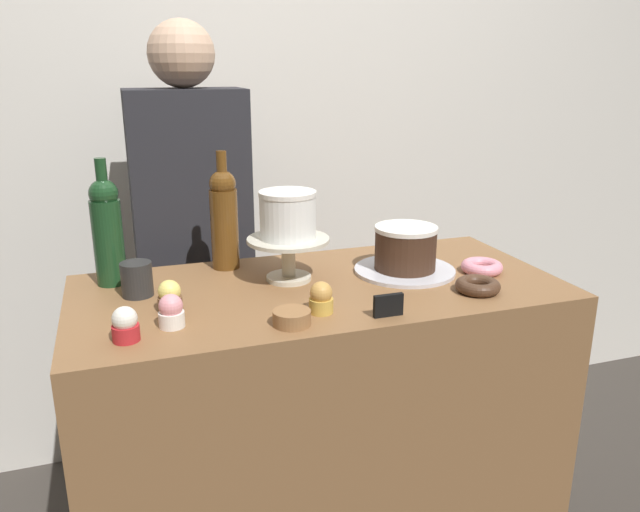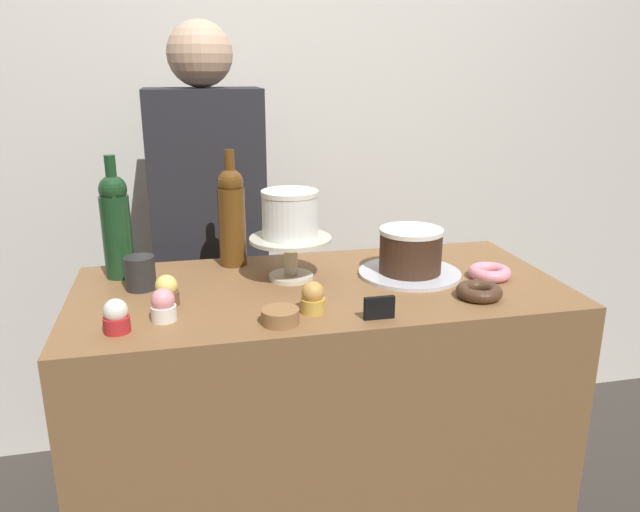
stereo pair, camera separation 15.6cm
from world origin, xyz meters
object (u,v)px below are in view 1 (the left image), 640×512
object	(u,v)px
donut_pink	(482,267)
price_sign_chalkboard	(388,305)
cupcake_caramel	(321,298)
coffee_cup_ceramic	(137,279)
donut_chocolate	(478,286)
barista_figure	(195,265)
wine_bottle_green	(107,230)
wine_bottle_amber	(224,217)
cupcake_lemon	(170,297)
cake_stand_pedestal	(288,251)
chocolate_round_cake	(405,248)
cupcake_strawberry	(171,312)
cookie_stack	(292,318)
cupcake_vanilla	(125,325)
white_layer_cake	(288,215)

from	to	relation	value
donut_pink	price_sign_chalkboard	size ratio (longest dim) A/B	1.60
cupcake_caramel	coffee_cup_ceramic	distance (m)	0.46
donut_chocolate	barista_figure	world-z (taller)	barista_figure
wine_bottle_green	wine_bottle_amber	size ratio (longest dim) A/B	1.00
wine_bottle_amber	cupcake_caramel	distance (m)	0.44
cupcake_lemon	donut_pink	bearing A→B (deg)	0.63
donut_chocolate	coffee_cup_ceramic	bearing A→B (deg)	163.10
price_sign_chalkboard	cake_stand_pedestal	bearing A→B (deg)	115.08
cake_stand_pedestal	cupcake_caramel	bearing A→B (deg)	-88.00
chocolate_round_cake	donut_pink	world-z (taller)	chocolate_round_cake
barista_figure	cake_stand_pedestal	bearing A→B (deg)	-68.20
cupcake_strawberry	wine_bottle_green	bearing A→B (deg)	109.55
cupcake_caramel	chocolate_round_cake	bearing A→B (deg)	32.91
wine_bottle_green	cookie_stack	distance (m)	0.56
cupcake_lemon	cookie_stack	xyz separation A→B (m)	(0.24, -0.17, -0.02)
cupcake_vanilla	coffee_cup_ceramic	bearing A→B (deg)	82.08
cupcake_caramel	cookie_stack	xyz separation A→B (m)	(-0.08, -0.05, -0.02)
donut_chocolate	cookie_stack	world-z (taller)	same
cake_stand_pedestal	white_layer_cake	xyz separation A→B (m)	(-0.00, -0.00, 0.10)
cake_stand_pedestal	white_layer_cake	bearing A→B (deg)	-135.00
cookie_stack	donut_chocolate	bearing A→B (deg)	5.51
cupcake_vanilla	donut_chocolate	bearing A→B (deg)	1.16
cupcake_lemon	cookie_stack	size ratio (longest dim) A/B	0.88
cupcake_lemon	price_sign_chalkboard	xyz separation A→B (m)	(0.46, -0.19, -0.01)
donut_chocolate	cupcake_lemon	bearing A→B (deg)	170.91
chocolate_round_cake	barista_figure	xyz separation A→B (m)	(-0.51, 0.51, -0.16)
wine_bottle_amber	cupcake_caramel	world-z (taller)	wine_bottle_amber
wine_bottle_green	cupcake_lemon	world-z (taller)	wine_bottle_green
cupcake_strawberry	cupcake_caramel	world-z (taller)	same
cupcake_lemon	donut_chocolate	distance (m)	0.75
barista_figure	cookie_stack	bearing A→B (deg)	-81.45
white_layer_cake	cookie_stack	bearing A→B (deg)	-104.60
cake_stand_pedestal	cupcake_strawberry	world-z (taller)	cake_stand_pedestal
price_sign_chalkboard	wine_bottle_amber	bearing A→B (deg)	121.14
white_layer_cake	donut_chocolate	distance (m)	0.51
wine_bottle_green	barista_figure	bearing A→B (deg)	54.23
chocolate_round_cake	cupcake_lemon	world-z (taller)	chocolate_round_cake
price_sign_chalkboard	chocolate_round_cake	bearing A→B (deg)	57.21
cupcake_lemon	price_sign_chalkboard	distance (m)	0.50
coffee_cup_ceramic	barista_figure	world-z (taller)	barista_figure
cupcake_caramel	donut_pink	distance (m)	0.52
cupcake_lemon	donut_pink	distance (m)	0.83
wine_bottle_green	wine_bottle_amber	bearing A→B (deg)	7.12
cupcake_lemon	cupcake_vanilla	world-z (taller)	same
price_sign_chalkboard	barista_figure	world-z (taller)	barista_figure
white_layer_cake	chocolate_round_cake	size ratio (longest dim) A/B	0.87
cupcake_caramel	donut_pink	xyz separation A→B (m)	(0.51, 0.13, -0.02)
cupcake_vanilla	cookie_stack	bearing A→B (deg)	-5.12
wine_bottle_green	cupcake_strawberry	xyz separation A→B (m)	(0.12, -0.33, -0.11)
chocolate_round_cake	cupcake_vanilla	size ratio (longest dim) A/B	2.28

